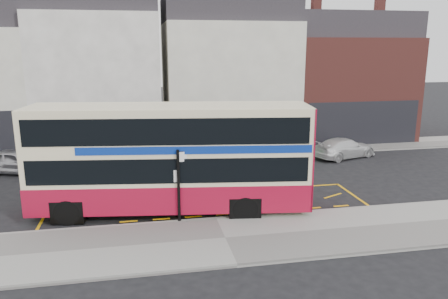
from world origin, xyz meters
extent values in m
plane|color=black|center=(0.00, 0.00, 0.00)|extent=(120.00, 120.00, 0.00)
cube|color=gray|center=(0.00, -2.30, 0.07)|extent=(40.00, 4.00, 0.15)
cube|color=gray|center=(0.00, -0.38, 0.07)|extent=(40.00, 0.15, 0.15)
cube|color=gray|center=(0.00, 11.00, 0.07)|extent=(50.00, 3.00, 0.15)
cube|color=white|center=(-5.50, 15.00, 4.50)|extent=(8.00, 8.00, 9.00)
cube|color=#28262B|center=(-5.50, 15.00, 9.90)|extent=(8.00, 7.20, 1.80)
cube|color=black|center=(-5.50, 11.02, 1.60)|extent=(7.36, 0.06, 3.20)
cube|color=black|center=(-5.50, 11.04, 1.40)|extent=(5.60, 0.04, 2.00)
cube|color=white|center=(3.50, 15.00, 4.25)|extent=(9.00, 8.00, 8.50)
cube|color=#28262B|center=(3.50, 15.00, 9.40)|extent=(9.00, 7.20, 1.80)
cube|color=#147329|center=(3.50, 11.02, 1.60)|extent=(8.28, 0.06, 3.20)
cube|color=black|center=(3.50, 11.04, 1.40)|extent=(6.30, 0.04, 2.00)
cube|color=brown|center=(12.50, 15.00, 3.75)|extent=(9.00, 8.00, 7.50)
cube|color=#28262B|center=(12.50, 15.00, 8.40)|extent=(9.00, 7.20, 1.80)
cube|color=brown|center=(9.80, 14.00, 9.70)|extent=(0.60, 0.60, 1.20)
cube|color=brown|center=(14.75, 14.00, 9.70)|extent=(0.60, 0.60, 1.20)
cube|color=black|center=(12.50, 11.02, 1.60)|extent=(8.28, 0.06, 3.20)
cube|color=black|center=(12.50, 11.04, 1.40)|extent=(6.30, 0.04, 2.00)
cube|color=beige|center=(-1.68, 1.02, 2.48)|extent=(11.73, 4.16, 4.23)
cube|color=maroon|center=(-1.68, 1.02, 0.94)|extent=(11.78, 4.20, 1.15)
cube|color=maroon|center=(3.99, 0.24, 2.48)|extent=(0.42, 2.63, 4.23)
cube|color=black|center=(-1.68, 1.02, 2.19)|extent=(11.29, 4.15, 0.99)
cube|color=black|center=(-1.68, 1.02, 3.76)|extent=(11.29, 4.15, 1.04)
cube|color=navy|center=(-0.64, 0.88, 3.03)|extent=(9.47, 3.89, 0.31)
cube|color=black|center=(-7.35, 1.80, 1.93)|extent=(0.39, 2.39, 1.67)
cube|color=black|center=(-7.35, 1.80, 3.76)|extent=(0.39, 2.39, 1.04)
cube|color=black|center=(-7.34, 1.80, 2.92)|extent=(0.30, 1.82, 0.37)
cube|color=beige|center=(-1.68, 1.02, 4.54)|extent=(11.72, 4.05, 0.13)
cylinder|color=black|center=(-5.87, 0.40, 0.52)|extent=(1.07, 0.43, 1.04)
cylinder|color=black|center=(-5.55, 2.75, 0.52)|extent=(1.07, 0.43, 1.04)
cylinder|color=black|center=(1.16, -0.57, 0.52)|extent=(1.07, 0.43, 1.04)
cylinder|color=black|center=(1.48, 1.78, 0.52)|extent=(1.07, 0.43, 1.04)
cube|color=black|center=(-1.50, -0.40, 1.61)|extent=(0.11, 0.11, 2.92)
cube|color=white|center=(-1.21, -0.36, 2.78)|extent=(0.53, 0.11, 0.43)
cube|color=white|center=(-1.51, -0.34, 2.00)|extent=(0.34, 0.07, 0.49)
imported|color=#B2B2B7|center=(-9.75, 8.51, 0.68)|extent=(4.31, 2.88, 1.36)
imported|color=#474B50|center=(0.62, 9.06, 0.68)|extent=(4.39, 2.77, 1.37)
imported|color=silver|center=(9.83, 8.32, 0.63)|extent=(4.67, 3.04, 1.26)
cylinder|color=black|center=(8.51, 11.93, 0.87)|extent=(0.24, 0.24, 1.73)
camera|label=1|loc=(-2.84, -16.77, 6.98)|focal=35.00mm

